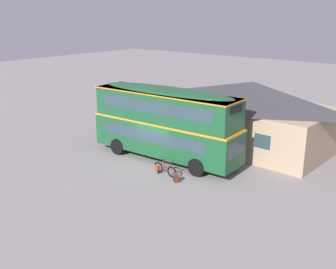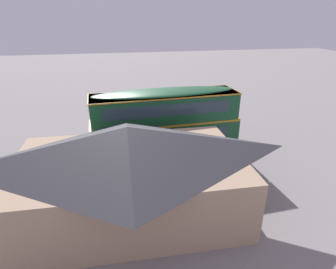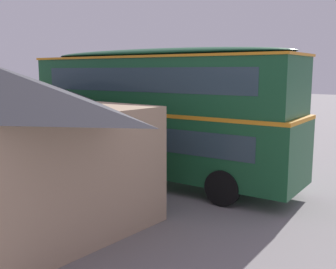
{
  "view_description": "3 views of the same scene",
  "coord_description": "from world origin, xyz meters",
  "px_view_note": "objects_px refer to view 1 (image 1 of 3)",
  "views": [
    {
      "loc": [
        16.01,
        -18.52,
        9.38
      ],
      "look_at": [
        1.06,
        -0.31,
        2.15
      ],
      "focal_mm": 42.84,
      "sensor_mm": 36.0,
      "label": 1
    },
    {
      "loc": [
        3.52,
        18.65,
        9.4
      ],
      "look_at": [
        -0.3,
        0.21,
        1.28
      ],
      "focal_mm": 29.65,
      "sensor_mm": 36.0,
      "label": 2
    },
    {
      "loc": [
        -8.91,
        12.0,
        4.02
      ],
      "look_at": [
        0.42,
        -0.42,
        1.55
      ],
      "focal_mm": 42.85,
      "sensor_mm": 36.0,
      "label": 3
    }
  ],
  "objects_px": {
    "water_bottle_green_metal": "(157,173)",
    "double_decker_bus": "(165,121)",
    "touring_bicycle": "(164,169)",
    "backpack_on_ground": "(176,178)"
  },
  "relations": [
    {
      "from": "water_bottle_green_metal",
      "to": "double_decker_bus",
      "type": "bearing_deg",
      "value": 118.52
    },
    {
      "from": "double_decker_bus",
      "to": "touring_bicycle",
      "type": "xyz_separation_m",
      "value": [
        1.65,
        -2.13,
        -2.27
      ]
    },
    {
      "from": "touring_bicycle",
      "to": "backpack_on_ground",
      "type": "xyz_separation_m",
      "value": [
        1.23,
        -0.38,
        -0.1
      ]
    },
    {
      "from": "backpack_on_ground",
      "to": "water_bottle_green_metal",
      "type": "xyz_separation_m",
      "value": [
        -1.61,
        0.16,
        -0.17
      ]
    },
    {
      "from": "backpack_on_ground",
      "to": "water_bottle_green_metal",
      "type": "height_order",
      "value": "backpack_on_ground"
    },
    {
      "from": "backpack_on_ground",
      "to": "water_bottle_green_metal",
      "type": "distance_m",
      "value": 1.62
    },
    {
      "from": "backpack_on_ground",
      "to": "water_bottle_green_metal",
      "type": "bearing_deg",
      "value": 174.28
    },
    {
      "from": "double_decker_bus",
      "to": "backpack_on_ground",
      "type": "bearing_deg",
      "value": -41.03
    },
    {
      "from": "touring_bicycle",
      "to": "double_decker_bus",
      "type": "bearing_deg",
      "value": 127.76
    },
    {
      "from": "double_decker_bus",
      "to": "water_bottle_green_metal",
      "type": "bearing_deg",
      "value": -61.48
    }
  ]
}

